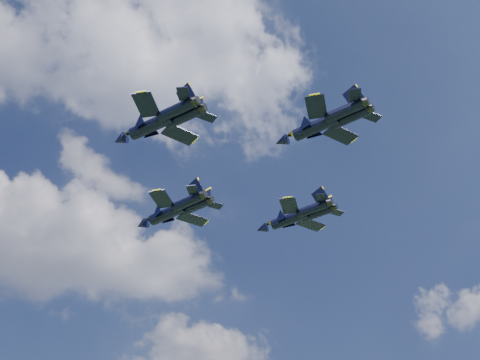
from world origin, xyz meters
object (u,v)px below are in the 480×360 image
jet_lead (166,214)px  jet_left (149,126)px  jet_slot (313,128)px  jet_right (287,219)px

jet_lead → jet_left: bearing=-141.9°
jet_lead → jet_slot: size_ratio=1.11×
jet_left → jet_slot: bearing=-50.0°
jet_right → jet_lead: bearing=123.9°
jet_lead → jet_left: size_ratio=1.14×
jet_left → jet_right: bearing=-6.1°
jet_right → jet_slot: (-2.40, -21.35, 1.22)m
jet_slot → jet_left: bearing=132.5°
jet_left → jet_right: jet_right is taller
jet_lead → jet_right: bearing=-54.1°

